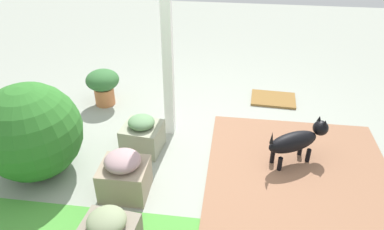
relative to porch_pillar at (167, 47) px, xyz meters
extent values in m
plane|color=#949A8C|center=(-0.44, 0.27, -1.03)|extent=(12.00, 12.00, 0.00)
cube|color=#906247|center=(-1.39, 0.83, -1.02)|extent=(1.80, 2.40, 0.02)
cube|color=white|center=(0.00, 0.00, 0.00)|extent=(0.10, 0.10, 2.06)
cube|color=gray|center=(0.23, 0.37, -0.88)|extent=(0.43, 0.41, 0.30)
ellipsoid|color=#5F8859|center=(0.23, 0.37, -0.69)|extent=(0.28, 0.28, 0.12)
cube|color=gray|center=(0.22, 1.04, -0.87)|extent=(0.42, 0.38, 0.31)
ellipsoid|color=gray|center=(0.22, 1.04, -0.66)|extent=(0.33, 0.33, 0.15)
ellipsoid|color=gray|center=(0.15, 1.68, -0.69)|extent=(0.29, 0.29, 0.13)
sphere|color=#2B6C25|center=(1.15, 0.85, -0.56)|extent=(0.94, 0.94, 0.94)
cylinder|color=#BF6F42|center=(0.96, -0.52, -0.92)|extent=(0.25, 0.25, 0.23)
ellipsoid|color=#336832|center=(0.96, -0.52, -0.69)|extent=(0.42, 0.42, 0.25)
ellipsoid|color=black|center=(-1.31, 0.41, -0.76)|extent=(0.57, 0.44, 0.20)
sphere|color=black|center=(-1.59, 0.24, -0.68)|extent=(0.16, 0.16, 0.16)
cone|color=black|center=(-1.57, 0.20, -0.60)|extent=(0.05, 0.05, 0.06)
cone|color=black|center=(-1.61, 0.28, -0.60)|extent=(0.05, 0.05, 0.06)
cylinder|color=black|center=(-1.43, 0.26, -0.95)|extent=(0.05, 0.05, 0.17)
cylinder|color=black|center=(-1.49, 0.37, -0.95)|extent=(0.05, 0.05, 0.17)
cylinder|color=black|center=(-1.13, 0.44, -0.95)|extent=(0.05, 0.05, 0.17)
cylinder|color=black|center=(-1.20, 0.55, -0.95)|extent=(0.05, 0.05, 0.17)
cone|color=black|center=(-1.09, 0.54, -0.64)|extent=(0.04, 0.04, 0.13)
cube|color=olive|center=(-1.22, -0.90, -1.02)|extent=(0.60, 0.44, 0.03)
camera|label=1|loc=(-0.71, 3.41, 1.36)|focal=33.91mm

